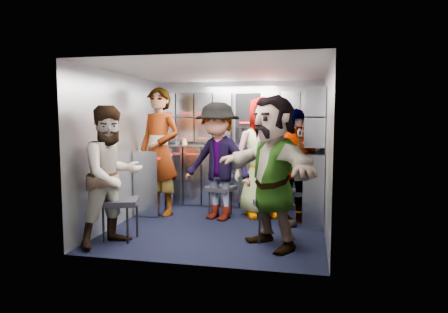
% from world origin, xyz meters
% --- Properties ---
extents(floor, '(3.00, 3.00, 0.00)m').
position_xyz_m(floor, '(0.00, 0.00, 0.00)').
color(floor, black).
rests_on(floor, ground).
extents(wall_back, '(2.80, 0.04, 2.10)m').
position_xyz_m(wall_back, '(0.00, 1.50, 1.05)').
color(wall_back, gray).
rests_on(wall_back, ground).
extents(wall_left, '(0.04, 3.00, 2.10)m').
position_xyz_m(wall_left, '(-1.40, 0.00, 1.05)').
color(wall_left, gray).
rests_on(wall_left, ground).
extents(wall_right, '(0.04, 3.00, 2.10)m').
position_xyz_m(wall_right, '(1.40, 0.00, 1.05)').
color(wall_right, gray).
rests_on(wall_right, ground).
extents(ceiling, '(2.80, 3.00, 0.02)m').
position_xyz_m(ceiling, '(0.00, 0.00, 2.10)').
color(ceiling, silver).
rests_on(ceiling, wall_back).
extents(cart_bank_back, '(2.68, 0.38, 0.99)m').
position_xyz_m(cart_bank_back, '(0.00, 1.29, 0.49)').
color(cart_bank_back, '#A7ACB8').
rests_on(cart_bank_back, ground).
extents(cart_bank_left, '(0.38, 0.76, 0.99)m').
position_xyz_m(cart_bank_left, '(-1.19, 0.56, 0.49)').
color(cart_bank_left, '#A7ACB8').
rests_on(cart_bank_left, ground).
extents(counter, '(2.68, 0.42, 0.03)m').
position_xyz_m(counter, '(0.00, 1.29, 1.01)').
color(counter, '#AFB1B6').
rests_on(counter, cart_bank_back).
extents(locker_bank_back, '(2.68, 0.28, 0.82)m').
position_xyz_m(locker_bank_back, '(0.00, 1.35, 1.49)').
color(locker_bank_back, '#A7ACB8').
rests_on(locker_bank_back, wall_back).
extents(locker_bank_right, '(0.28, 1.00, 0.82)m').
position_xyz_m(locker_bank_right, '(1.25, 0.70, 1.49)').
color(locker_bank_right, '#A7ACB8').
rests_on(locker_bank_right, wall_right).
extents(right_cabinet, '(0.28, 1.20, 1.00)m').
position_xyz_m(right_cabinet, '(1.25, 0.60, 0.50)').
color(right_cabinet, '#A7ACB8').
rests_on(right_cabinet, ground).
extents(coffee_niche, '(0.46, 0.16, 0.84)m').
position_xyz_m(coffee_niche, '(0.18, 1.41, 1.47)').
color(coffee_niche, black).
rests_on(coffee_niche, wall_back).
extents(red_latch_strip, '(2.60, 0.02, 0.03)m').
position_xyz_m(red_latch_strip, '(0.00, 1.09, 0.88)').
color(red_latch_strip, red).
rests_on(red_latch_strip, cart_bank_back).
extents(jump_seat_near_left, '(0.52, 0.51, 0.50)m').
position_xyz_m(jump_seat_near_left, '(-1.05, -0.86, 0.44)').
color(jump_seat_near_left, black).
rests_on(jump_seat_near_left, ground).
extents(jump_seat_mid_left, '(0.47, 0.45, 0.45)m').
position_xyz_m(jump_seat_mid_left, '(-0.11, 0.52, 0.40)').
color(jump_seat_mid_left, black).
rests_on(jump_seat_mid_left, ground).
extents(jump_seat_center, '(0.54, 0.53, 0.50)m').
position_xyz_m(jump_seat_center, '(0.50, 0.86, 0.44)').
color(jump_seat_center, black).
rests_on(jump_seat_center, ground).
extents(jump_seat_mid_right, '(0.39, 0.37, 0.44)m').
position_xyz_m(jump_seat_mid_right, '(0.98, 0.50, 0.39)').
color(jump_seat_mid_right, black).
rests_on(jump_seat_mid_right, ground).
extents(jump_seat_near_right, '(0.52, 0.51, 0.48)m').
position_xyz_m(jump_seat_near_right, '(0.78, -0.56, 0.43)').
color(jump_seat_near_right, black).
rests_on(jump_seat_near_right, ground).
extents(attendant_standing, '(0.81, 0.65, 1.94)m').
position_xyz_m(attendant_standing, '(-1.05, 0.45, 0.97)').
color(attendant_standing, black).
rests_on(attendant_standing, ground).
extents(attendant_arc_a, '(0.93, 0.99, 1.63)m').
position_xyz_m(attendant_arc_a, '(-1.05, -1.04, 0.81)').
color(attendant_arc_a, black).
rests_on(attendant_arc_a, ground).
extents(attendant_arc_b, '(1.25, 0.97, 1.70)m').
position_xyz_m(attendant_arc_b, '(-0.11, 0.34, 0.85)').
color(attendant_arc_b, black).
rests_on(attendant_arc_b, ground).
extents(attendant_arc_c, '(1.02, 0.84, 1.80)m').
position_xyz_m(attendant_arc_c, '(0.50, 0.68, 0.90)').
color(attendant_arc_c, black).
rests_on(attendant_arc_c, ground).
extents(attendant_arc_d, '(0.99, 0.88, 1.61)m').
position_xyz_m(attendant_arc_d, '(0.98, 0.32, 0.80)').
color(attendant_arc_d, black).
rests_on(attendant_arc_d, ground).
extents(attendant_arc_e, '(1.50, 1.52, 1.75)m').
position_xyz_m(attendant_arc_e, '(0.78, -0.74, 0.87)').
color(attendant_arc_e, black).
rests_on(attendant_arc_e, ground).
extents(bottle_left, '(0.07, 0.07, 0.24)m').
position_xyz_m(bottle_left, '(-1.03, 1.24, 1.15)').
color(bottle_left, white).
rests_on(bottle_left, counter).
extents(bottle_mid, '(0.07, 0.07, 0.27)m').
position_xyz_m(bottle_mid, '(-0.23, 1.24, 1.17)').
color(bottle_mid, white).
rests_on(bottle_mid, counter).
extents(bottle_right, '(0.07, 0.07, 0.24)m').
position_xyz_m(bottle_right, '(0.96, 1.24, 1.15)').
color(bottle_right, white).
rests_on(bottle_right, counter).
extents(cup_left, '(0.08, 0.08, 0.11)m').
position_xyz_m(cup_left, '(-0.89, 1.23, 1.08)').
color(cup_left, tan).
rests_on(cup_left, counter).
extents(cup_right, '(0.07, 0.07, 0.09)m').
position_xyz_m(cup_right, '(0.99, 1.23, 1.08)').
color(cup_right, tan).
rests_on(cup_right, counter).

